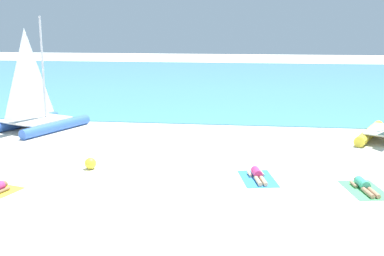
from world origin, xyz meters
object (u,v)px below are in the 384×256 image
at_px(sunbather_right, 364,185).
at_px(sailboat_blue, 38,113).
at_px(towel_middle, 258,179).
at_px(towel_right, 364,190).
at_px(beach_ball, 90,163).
at_px(sunbather_middle, 257,175).

bearing_deg(sunbather_right, sailboat_blue, 142.87).
distance_m(sailboat_blue, sunbather_right, 15.89).
distance_m(towel_middle, towel_right, 3.44).
height_order(sailboat_blue, sunbather_right, sailboat_blue).
relative_size(sailboat_blue, towel_right, 2.92).
height_order(towel_middle, beach_ball, beach_ball).
height_order(sunbather_middle, sunbather_right, same).
bearing_deg(towel_right, towel_middle, 168.33).
height_order(towel_middle, sunbather_middle, sunbather_middle).
bearing_deg(towel_right, sailboat_blue, 153.36).
distance_m(sunbather_right, beach_ball, 9.45).
bearing_deg(beach_ball, sunbather_right, -5.96).
distance_m(sailboat_blue, sunbather_middle, 12.59).
bearing_deg(towel_middle, sunbather_right, -10.63).
bearing_deg(towel_middle, beach_ball, 176.67).
bearing_deg(sailboat_blue, beach_ball, -29.34).
height_order(towel_middle, sunbather_right, sunbather_right).
height_order(sunbather_middle, beach_ball, beach_ball).
relative_size(sailboat_blue, beach_ball, 12.97).
distance_m(sailboat_blue, beach_ball, 7.79).
relative_size(sunbather_middle, towel_right, 0.82).
height_order(sailboat_blue, towel_right, sailboat_blue).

